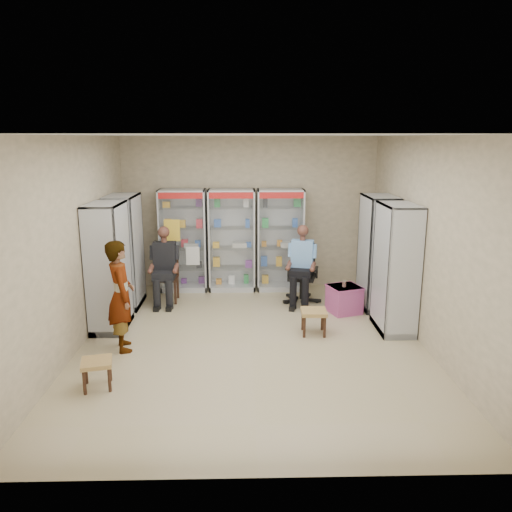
{
  "coord_description": "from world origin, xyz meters",
  "views": [
    {
      "loc": [
        -0.11,
        -6.88,
        2.97
      ],
      "look_at": [
        0.07,
        0.7,
        1.16
      ],
      "focal_mm": 35.0,
      "sensor_mm": 36.0,
      "label": 1
    }
  ],
  "objects_px": {
    "cabinet_left_near": "(109,267)",
    "woven_stool_b": "(97,374)",
    "pink_trunk": "(344,299)",
    "standing_man": "(121,296)",
    "cabinet_back_left": "(183,241)",
    "cabinet_back_right": "(280,240)",
    "cabinet_back_mid": "(232,240)",
    "wooden_chair": "(166,277)",
    "office_chair": "(302,274)",
    "cabinet_right_far": "(377,253)",
    "seated_shopkeeper": "(302,267)",
    "cabinet_right_near": "(396,269)",
    "cabinet_left_far": "(125,251)",
    "woven_stool_a": "(314,322)"
  },
  "relations": [
    {
      "from": "seated_shopkeeper",
      "to": "pink_trunk",
      "type": "xyz_separation_m",
      "value": [
        0.68,
        -0.54,
        -0.44
      ]
    },
    {
      "from": "cabinet_back_right",
      "to": "office_chair",
      "type": "relative_size",
      "value": 1.87
    },
    {
      "from": "cabinet_left_near",
      "to": "pink_trunk",
      "type": "xyz_separation_m",
      "value": [
        3.85,
        0.61,
        -0.76
      ]
    },
    {
      "from": "cabinet_right_far",
      "to": "cabinet_back_mid",
      "type": "bearing_deg",
      "value": 66.35
    },
    {
      "from": "pink_trunk",
      "to": "wooden_chair",
      "type": "bearing_deg",
      "value": 167.75
    },
    {
      "from": "cabinet_left_far",
      "to": "woven_stool_b",
      "type": "xyz_separation_m",
      "value": [
        0.33,
        -3.09,
        -0.82
      ]
    },
    {
      "from": "office_chair",
      "to": "pink_trunk",
      "type": "height_order",
      "value": "office_chair"
    },
    {
      "from": "cabinet_left_near",
      "to": "woven_stool_b",
      "type": "xyz_separation_m",
      "value": [
        0.33,
        -1.99,
        -0.82
      ]
    },
    {
      "from": "cabinet_left_far",
      "to": "office_chair",
      "type": "height_order",
      "value": "cabinet_left_far"
    },
    {
      "from": "cabinet_right_near",
      "to": "office_chair",
      "type": "height_order",
      "value": "cabinet_right_near"
    },
    {
      "from": "cabinet_right_near",
      "to": "pink_trunk",
      "type": "distance_m",
      "value": 1.27
    },
    {
      "from": "cabinet_left_near",
      "to": "office_chair",
      "type": "distance_m",
      "value": 3.42
    },
    {
      "from": "cabinet_back_mid",
      "to": "standing_man",
      "type": "height_order",
      "value": "cabinet_back_mid"
    },
    {
      "from": "cabinet_back_right",
      "to": "pink_trunk",
      "type": "bearing_deg",
      "value": -54.28
    },
    {
      "from": "cabinet_left_far",
      "to": "cabinet_left_near",
      "type": "xyz_separation_m",
      "value": [
        0.0,
        -1.1,
        0.0
      ]
    },
    {
      "from": "cabinet_back_left",
      "to": "seated_shopkeeper",
      "type": "xyz_separation_m",
      "value": [
        2.24,
        -0.88,
        -0.32
      ]
    },
    {
      "from": "pink_trunk",
      "to": "woven_stool_a",
      "type": "relative_size",
      "value": 1.28
    },
    {
      "from": "wooden_chair",
      "to": "office_chair",
      "type": "xyz_separation_m",
      "value": [
        2.49,
        -0.1,
        0.07
      ]
    },
    {
      "from": "cabinet_back_right",
      "to": "pink_trunk",
      "type": "relative_size",
      "value": 4.06
    },
    {
      "from": "pink_trunk",
      "to": "cabinet_left_near",
      "type": "bearing_deg",
      "value": -170.98
    },
    {
      "from": "cabinet_left_far",
      "to": "woven_stool_b",
      "type": "height_order",
      "value": "cabinet_left_far"
    },
    {
      "from": "cabinet_left_far",
      "to": "office_chair",
      "type": "bearing_deg",
      "value": 91.87
    },
    {
      "from": "cabinet_right_far",
      "to": "cabinet_left_near",
      "type": "distance_m",
      "value": 4.55
    },
    {
      "from": "cabinet_right_near",
      "to": "cabinet_left_far",
      "type": "bearing_deg",
      "value": 73.75
    },
    {
      "from": "cabinet_left_near",
      "to": "pink_trunk",
      "type": "distance_m",
      "value": 3.97
    },
    {
      "from": "office_chair",
      "to": "woven_stool_a",
      "type": "bearing_deg",
      "value": -75.78
    },
    {
      "from": "cabinet_back_right",
      "to": "office_chair",
      "type": "bearing_deg",
      "value": -67.48
    },
    {
      "from": "cabinet_right_near",
      "to": "standing_man",
      "type": "distance_m",
      "value": 4.14
    },
    {
      "from": "wooden_chair",
      "to": "office_chair",
      "type": "distance_m",
      "value": 2.5
    },
    {
      "from": "cabinet_back_right",
      "to": "wooden_chair",
      "type": "height_order",
      "value": "cabinet_back_right"
    },
    {
      "from": "woven_stool_b",
      "to": "standing_man",
      "type": "relative_size",
      "value": 0.22
    },
    {
      "from": "cabinet_left_far",
      "to": "cabinet_left_near",
      "type": "distance_m",
      "value": 1.1
    },
    {
      "from": "wooden_chair",
      "to": "woven_stool_a",
      "type": "xyz_separation_m",
      "value": [
        2.51,
        -1.64,
        -0.28
      ]
    },
    {
      "from": "seated_shopkeeper",
      "to": "woven_stool_a",
      "type": "distance_m",
      "value": 1.58
    },
    {
      "from": "cabinet_right_near",
      "to": "woven_stool_a",
      "type": "xyz_separation_m",
      "value": [
        -1.27,
        -0.14,
        -0.81
      ]
    },
    {
      "from": "cabinet_left_far",
      "to": "pink_trunk",
      "type": "bearing_deg",
      "value": 82.77
    },
    {
      "from": "cabinet_back_left",
      "to": "cabinet_back_right",
      "type": "xyz_separation_m",
      "value": [
        1.9,
        0.0,
        0.0
      ]
    },
    {
      "from": "wooden_chair",
      "to": "pink_trunk",
      "type": "bearing_deg",
      "value": -12.25
    },
    {
      "from": "woven_stool_a",
      "to": "cabinet_right_far",
      "type": "bearing_deg",
      "value": 44.31
    },
    {
      "from": "cabinet_back_mid",
      "to": "woven_stool_b",
      "type": "xyz_separation_m",
      "value": [
        -1.55,
        -4.02,
        -0.82
      ]
    },
    {
      "from": "seated_shopkeeper",
      "to": "standing_man",
      "type": "distance_m",
      "value": 3.43
    },
    {
      "from": "woven_stool_a",
      "to": "woven_stool_b",
      "type": "distance_m",
      "value": 3.3
    },
    {
      "from": "cabinet_left_far",
      "to": "pink_trunk",
      "type": "xyz_separation_m",
      "value": [
        3.85,
        -0.49,
        -0.76
      ]
    },
    {
      "from": "cabinet_right_near",
      "to": "cabinet_left_near",
      "type": "xyz_separation_m",
      "value": [
        -4.46,
        0.2,
        0.0
      ]
    },
    {
      "from": "office_chair",
      "to": "pink_trunk",
      "type": "distance_m",
      "value": 0.95
    },
    {
      "from": "cabinet_left_near",
      "to": "standing_man",
      "type": "relative_size",
      "value": 1.25
    },
    {
      "from": "office_chair",
      "to": "pink_trunk",
      "type": "xyz_separation_m",
      "value": [
        0.68,
        -0.59,
        -0.3
      ]
    },
    {
      "from": "pink_trunk",
      "to": "standing_man",
      "type": "bearing_deg",
      "value": -157.39
    },
    {
      "from": "seated_shopkeeper",
      "to": "woven_stool_b",
      "type": "relative_size",
      "value": 3.82
    },
    {
      "from": "cabinet_left_near",
      "to": "woven_stool_a",
      "type": "xyz_separation_m",
      "value": [
        3.19,
        -0.34,
        -0.81
      ]
    }
  ]
}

